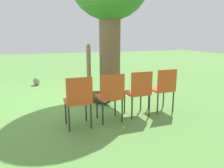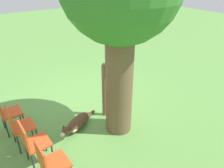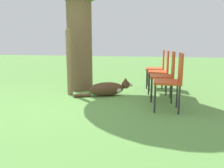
{
  "view_description": "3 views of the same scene",
  "coord_description": "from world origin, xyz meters",
  "views": [
    {
      "loc": [
        5.52,
        -0.7,
        1.6
      ],
      "look_at": [
        1.11,
        0.81,
        0.55
      ],
      "focal_mm": 35.0,
      "sensor_mm": 36.0,
      "label": 1
    },
    {
      "loc": [
        2.23,
        4.33,
        3.24
      ],
      "look_at": [
        0.0,
        1.08,
        1.12
      ],
      "focal_mm": 35.0,
      "sensor_mm": 36.0,
      "label": 2
    },
    {
      "loc": [
        1.78,
        -3.61,
        1.06
      ],
      "look_at": [
        0.79,
        0.6,
        0.26
      ],
      "focal_mm": 35.0,
      "sensor_mm": 36.0,
      "label": 3
    }
  ],
  "objects": [
    {
      "name": "red_chair_0",
      "position": [
        1.93,
        -0.08,
        0.54
      ],
      "size": [
        0.43,
        0.45,
        0.92
      ],
      "rotation": [
        0.0,
        0.0,
        3.17
      ],
      "color": "#D14C1E",
      "rests_on": "ground_plane"
    },
    {
      "name": "dog",
      "position": [
        0.7,
        0.69,
        0.14
      ],
      "size": [
        1.12,
        0.66,
        0.36
      ],
      "rotation": [
        0.0,
        0.0,
        0.49
      ],
      "color": "#513823",
      "rests_on": "ground_plane"
    },
    {
      "name": "fence_post",
      "position": [
        -0.12,
        0.58,
        0.7
      ],
      "size": [
        0.11,
        0.11,
        1.38
      ],
      "color": "#846647",
      "rests_on": "ground_plane"
    },
    {
      "name": "ground_plane",
      "position": [
        0.0,
        0.0,
        0.0
      ],
      "size": [
        30.0,
        30.0,
        0.0
      ],
      "primitive_type": "plane",
      "color": "#609947"
    },
    {
      "name": "red_chair_3",
      "position": [
        1.66,
        1.77,
        0.54
      ],
      "size": [
        0.43,
        0.45,
        0.92
      ],
      "rotation": [
        0.0,
        0.0,
        3.17
      ],
      "color": "#D14C1E",
      "rests_on": "ground_plane"
    },
    {
      "name": "red_chair_2",
      "position": [
        1.75,
        1.15,
        0.54
      ],
      "size": [
        0.43,
        0.45,
        0.92
      ],
      "rotation": [
        0.0,
        0.0,
        3.17
      ],
      "color": "#D14C1E",
      "rests_on": "ground_plane"
    },
    {
      "name": "red_chair_1",
      "position": [
        1.84,
        0.54,
        0.54
      ],
      "size": [
        0.43,
        0.45,
        0.92
      ],
      "rotation": [
        0.0,
        0.0,
        3.17
      ],
      "color": "#D14C1E",
      "rests_on": "ground_plane"
    }
  ]
}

